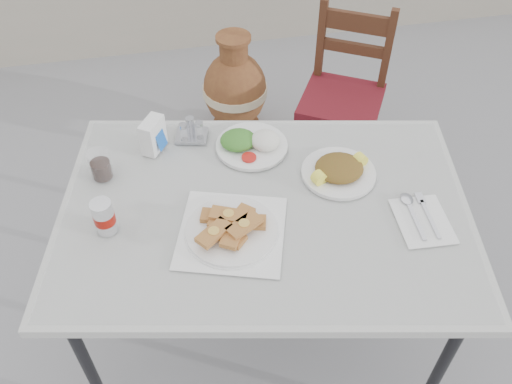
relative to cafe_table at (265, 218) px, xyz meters
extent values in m
plane|color=slate|center=(-0.08, 0.04, -0.77)|extent=(80.00, 80.00, 0.00)
cylinder|color=black|center=(-0.65, -0.25, -0.38)|extent=(0.04, 0.04, 0.78)
cylinder|color=black|center=(0.51, -0.48, -0.38)|extent=(0.04, 0.04, 0.78)
cylinder|color=black|center=(-0.51, 0.48, -0.38)|extent=(0.04, 0.04, 0.78)
cylinder|color=black|center=(0.65, 0.25, -0.38)|extent=(0.04, 0.04, 0.78)
cube|color=white|center=(0.00, 0.00, 0.04)|extent=(1.52, 1.17, 0.03)
cube|color=white|center=(0.00, 0.00, 0.06)|extent=(1.46, 1.12, 0.01)
cube|color=white|center=(-0.13, -0.09, 0.06)|extent=(0.41, 0.41, 0.00)
cylinder|color=silver|center=(-0.13, -0.09, 0.07)|extent=(0.29, 0.29, 0.01)
cylinder|color=silver|center=(-0.13, -0.09, 0.06)|extent=(0.30, 0.30, 0.01)
cylinder|color=silver|center=(0.01, 0.30, 0.07)|extent=(0.27, 0.27, 0.01)
ellipsoid|color=silver|center=(0.06, 0.29, 0.09)|extent=(0.11, 0.11, 0.06)
ellipsoid|color=#31681D|center=(-0.03, 0.31, 0.09)|extent=(0.13, 0.12, 0.05)
cylinder|color=red|center=(-0.01, 0.23, 0.08)|extent=(0.05, 0.05, 0.01)
cylinder|color=silver|center=(0.28, 0.10, 0.07)|extent=(0.26, 0.26, 0.01)
ellipsoid|color=#306E1B|center=(0.28, 0.10, 0.09)|extent=(0.17, 0.16, 0.05)
cylinder|color=#FAF044|center=(0.20, 0.06, 0.09)|extent=(0.06, 0.05, 0.05)
cylinder|color=#FAF044|center=(0.37, 0.12, 0.09)|extent=(0.06, 0.05, 0.05)
cylinder|color=silver|center=(-0.51, 0.00, 0.12)|extent=(0.07, 0.07, 0.12)
cylinder|color=#A0140B|center=(-0.51, 0.00, 0.11)|extent=(0.07, 0.07, 0.04)
cylinder|color=#B6B6BD|center=(-0.51, 0.00, 0.18)|extent=(0.06, 0.06, 0.00)
cylinder|color=white|center=(-0.53, 0.25, 0.11)|extent=(0.08, 0.08, 0.11)
cylinder|color=black|center=(-0.53, 0.25, 0.09)|extent=(0.07, 0.07, 0.07)
cube|color=white|center=(-0.34, 0.36, 0.12)|extent=(0.10, 0.12, 0.13)
cube|color=blue|center=(-0.31, 0.35, 0.11)|extent=(0.04, 0.05, 0.07)
cube|color=#B6B6BD|center=(-0.20, 0.40, 0.07)|extent=(0.14, 0.12, 0.01)
cylinder|color=white|center=(-0.23, 0.38, 0.11)|extent=(0.03, 0.03, 0.07)
cylinder|color=white|center=(-0.17, 0.38, 0.11)|extent=(0.03, 0.03, 0.07)
cylinder|color=#B6B6BD|center=(-0.20, 0.42, 0.10)|extent=(0.03, 0.03, 0.06)
cube|color=white|center=(0.49, -0.16, 0.06)|extent=(0.18, 0.22, 0.00)
cube|color=#B6B6BD|center=(0.46, -0.16, 0.07)|extent=(0.02, 0.17, 0.00)
ellipsoid|color=#B6B6BD|center=(0.47, -0.07, 0.07)|extent=(0.04, 0.05, 0.01)
cube|color=#B6B6BD|center=(0.51, -0.16, 0.07)|extent=(0.02, 0.17, 0.00)
cube|color=#B6B6BD|center=(0.52, -0.07, 0.07)|extent=(0.03, 0.05, 0.00)
cube|color=#361D0E|center=(0.39, 0.92, -0.56)|extent=(0.05, 0.05, 0.43)
cube|color=#361D0E|center=(0.69, 0.75, -0.56)|extent=(0.05, 0.05, 0.43)
cube|color=#361D0E|center=(0.56, 1.22, -0.56)|extent=(0.05, 0.05, 0.43)
cube|color=#361D0E|center=(0.86, 1.05, -0.56)|extent=(0.05, 0.05, 0.43)
cube|color=maroon|center=(0.62, 0.98, -0.32)|extent=(0.55, 0.55, 0.05)
cube|color=#361D0E|center=(0.56, 1.22, -0.10)|extent=(0.05, 0.05, 0.48)
cube|color=#361D0E|center=(0.86, 1.05, -0.10)|extent=(0.05, 0.05, 0.48)
cube|color=#361D0E|center=(0.71, 1.13, 0.04)|extent=(0.35, 0.21, 0.10)
cube|color=#361D0E|center=(0.71, 1.13, -0.10)|extent=(0.35, 0.21, 0.06)
cylinder|color=brown|center=(0.12, 1.40, -0.74)|extent=(0.28, 0.28, 0.07)
ellipsoid|color=brown|center=(0.12, 1.40, -0.46)|extent=(0.37, 0.37, 0.46)
cylinder|color=beige|center=(0.12, 1.40, -0.46)|extent=(0.38, 0.38, 0.05)
cylinder|color=brown|center=(0.12, 1.40, -0.21)|extent=(0.16, 0.16, 0.14)
cylinder|color=brown|center=(0.12, 1.40, -0.13)|extent=(0.19, 0.19, 0.02)
camera|label=1|loc=(-0.27, -1.18, 1.38)|focal=38.00mm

